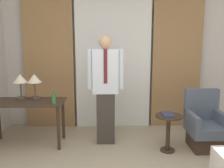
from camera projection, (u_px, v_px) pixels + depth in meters
The scene contains 12 objects.
wall_back at pixel (113, 58), 4.91m from camera, with size 10.00×0.06×2.70m.
curtain_sheer_center at pixel (113, 61), 4.79m from camera, with size 1.43×0.06×2.58m.
curtain_drape_left at pixel (49, 62), 4.76m from camera, with size 0.94×0.06×2.58m.
curtain_drape_right at pixel (177, 61), 4.82m from camera, with size 0.94×0.06×2.58m.
desk at pixel (26, 108), 4.04m from camera, with size 1.23×0.57×0.73m.
table_lamp_left at pixel (20, 80), 4.10m from camera, with size 0.23×0.23×0.42m.
table_lamp_right at pixel (34, 80), 4.11m from camera, with size 0.23×0.23×0.42m.
bottle_near_edge at pixel (54, 99), 3.83m from camera, with size 0.07×0.07×0.20m.
person at pixel (106, 86), 4.03m from camera, with size 0.59×0.21×1.77m.
armchair at pixel (205, 128), 3.98m from camera, with size 0.55×0.61×0.91m.
side_table at pixel (168, 127), 3.82m from camera, with size 0.41×0.41×0.58m.
book at pixel (168, 115), 3.77m from camera, with size 0.16×0.25×0.03m.
Camera 1 is at (-0.13, -2.24, 1.74)m, focal length 40.00 mm.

